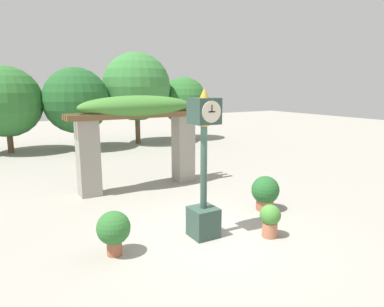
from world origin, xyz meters
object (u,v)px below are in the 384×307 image
object	(u,v)px
pedestal_clock	(204,174)
potted_plant_near_left	(270,219)
potted_plant_near_right	(265,192)
potted_plant_far_left	(114,230)

from	to	relation	value
pedestal_clock	potted_plant_near_left	xyz separation A→B (m)	(1.25, -0.77, -1.02)
potted_plant_near_left	potted_plant_near_right	xyz separation A→B (m)	(1.07, 1.34, 0.09)
potted_plant_near_left	potted_plant_near_right	distance (m)	1.72
potted_plant_near_right	potted_plant_far_left	distance (m)	4.34
potted_plant_near_left	pedestal_clock	bearing A→B (deg)	148.31
potted_plant_near_left	potted_plant_far_left	world-z (taller)	potted_plant_far_left
pedestal_clock	potted_plant_far_left	xyz separation A→B (m)	(-1.99, 0.15, -0.91)
potted_plant_near_right	potted_plant_far_left	size ratio (longest dim) A/B	1.04
potted_plant_near_left	potted_plant_near_right	bearing A→B (deg)	51.31
pedestal_clock	potted_plant_near_left	distance (m)	1.79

